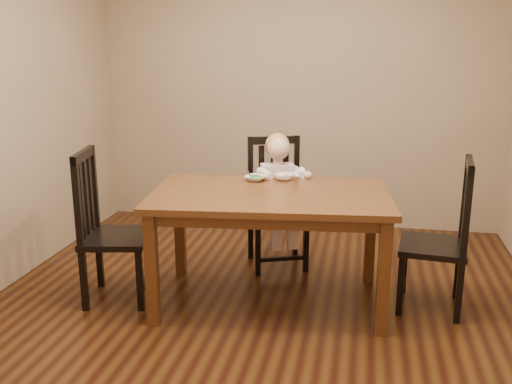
% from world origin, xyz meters
% --- Properties ---
extents(room, '(4.01, 4.01, 2.71)m').
position_xyz_m(room, '(0.00, 0.00, 1.35)').
color(room, '#45260E').
rests_on(room, ground).
extents(dining_table, '(1.74, 1.15, 0.83)m').
position_xyz_m(dining_table, '(0.04, 0.08, 0.73)').
color(dining_table, '#472310').
rests_on(dining_table, room).
extents(chair_child, '(0.59, 0.57, 1.07)m').
position_xyz_m(chair_child, '(-0.03, 0.84, 0.51)').
color(chair_child, black).
rests_on(chair_child, room).
extents(chair_left, '(0.54, 0.56, 1.11)m').
position_xyz_m(chair_left, '(-1.11, -0.08, 0.53)').
color(chair_left, black).
rests_on(chair_left, room).
extents(chair_right, '(0.50, 0.52, 1.08)m').
position_xyz_m(chair_right, '(1.23, 0.21, 0.52)').
color(chair_right, black).
rests_on(chair_right, room).
extents(toddler, '(0.48, 0.53, 0.60)m').
position_xyz_m(toddler, '(-0.01, 0.79, 0.67)').
color(toddler, white).
rests_on(toddler, chair_child).
extents(bowl_peas, '(0.19, 0.19, 0.04)m').
position_xyz_m(bowl_peas, '(-0.12, 0.40, 0.84)').
color(bowl_peas, white).
rests_on(bowl_peas, dining_table).
extents(bowl_veg, '(0.17, 0.17, 0.05)m').
position_xyz_m(bowl_veg, '(0.08, 0.46, 0.85)').
color(bowl_veg, white).
rests_on(bowl_veg, dining_table).
extents(fork, '(0.08, 0.10, 0.05)m').
position_xyz_m(fork, '(-0.16, 0.37, 0.87)').
color(fork, silver).
rests_on(fork, bowl_peas).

